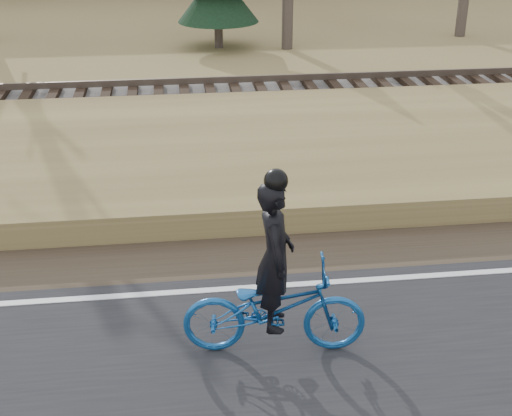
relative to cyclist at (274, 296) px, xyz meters
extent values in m
plane|color=#96834C|center=(3.50, 1.18, -0.77)|extent=(120.00, 120.00, 0.00)
cube|color=silver|center=(3.50, 1.38, -0.71)|extent=(120.00, 0.12, 0.01)
cube|color=#473A2B|center=(3.50, 2.38, -0.75)|extent=(120.00, 1.60, 0.04)
cube|color=#96834C|center=(3.50, 5.38, -0.55)|extent=(120.00, 5.00, 0.44)
cube|color=slate|center=(3.50, 9.18, -0.55)|extent=(120.00, 3.00, 0.45)
cube|color=black|center=(3.50, 9.18, -0.25)|extent=(120.00, 2.40, 0.14)
cube|color=brown|center=(3.50, 8.46, -0.11)|extent=(120.00, 0.07, 0.15)
cube|color=brown|center=(3.50, 9.90, -0.11)|extent=(120.00, 0.07, 0.15)
imported|color=#144B8B|center=(0.00, 0.00, -0.16)|extent=(2.16, 0.94, 1.10)
imported|color=black|center=(0.00, 0.00, 0.52)|extent=(0.48, 0.68, 1.76)
sphere|color=black|center=(0.00, 0.00, 1.42)|extent=(0.26, 0.26, 0.26)
cylinder|color=#50443A|center=(0.63, 16.45, -0.21)|extent=(0.28, 0.28, 1.12)
camera|label=1|loc=(-1.06, -6.79, 4.32)|focal=50.00mm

